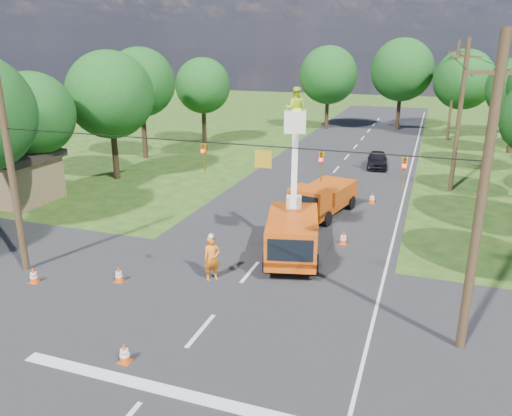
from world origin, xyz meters
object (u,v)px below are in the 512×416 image
at_px(bucket_truck, 292,224).
at_px(traffic_cone_1, 313,260).
at_px(tree_left_f, 203,86).
at_px(traffic_cone_4, 34,275).
at_px(tree_left_c, 32,114).
at_px(ground_worker, 212,258).
at_px(tree_left_e, 141,82).
at_px(traffic_cone_3, 119,274).
at_px(distant_car, 377,160).
at_px(traffic_cone_2, 343,238).
at_px(traffic_cone_0, 124,353).
at_px(pole_left, 11,171).
at_px(pole_right_far, 453,90).
at_px(tree_left_d, 110,95).
at_px(pole_right_mid, 459,115).
at_px(second_truck, 323,198).
at_px(tree_far_b, 402,70).
at_px(tree_far_c, 464,80).
at_px(traffic_cone_6, 372,198).
at_px(shed, 10,176).
at_px(pole_right_near, 481,200).
at_px(tree_far_a, 328,75).

bearing_deg(bucket_truck, traffic_cone_1, -47.56).
bearing_deg(tree_left_f, traffic_cone_1, -55.94).
height_order(traffic_cone_4, tree_left_c, tree_left_c).
distance_m(ground_worker, tree_left_e, 26.01).
relative_size(traffic_cone_3, tree_left_e, 0.08).
relative_size(distant_car, traffic_cone_2, 5.49).
relative_size(traffic_cone_0, pole_left, 0.08).
xyz_separation_m(pole_right_far, tree_left_d, (-23.50, -25.00, 1.02)).
relative_size(pole_right_mid, tree_left_d, 1.08).
distance_m(second_truck, tree_left_d, 17.40).
bearing_deg(ground_worker, second_truck, 33.73).
xyz_separation_m(tree_left_d, tree_left_f, (0.20, 15.00, -0.44)).
relative_size(distant_car, traffic_cone_4, 5.49).
distance_m(pole_left, tree_left_e, 23.26).
distance_m(traffic_cone_4, tree_far_b, 47.72).
height_order(ground_worker, tree_far_b, tree_far_b).
height_order(tree_left_f, tree_far_b, tree_far_b).
bearing_deg(tree_left_c, traffic_cone_3, -36.76).
xyz_separation_m(traffic_cone_1, tree_far_c, (7.04, 37.54, 5.70)).
xyz_separation_m(traffic_cone_0, traffic_cone_6, (5.26, 19.43, 0.00)).
relative_size(tree_left_c, tree_far_b, 0.78).
bearing_deg(traffic_cone_6, tree_far_b, 91.50).
xyz_separation_m(traffic_cone_0, tree_far_b, (4.47, 49.41, 6.45)).
bearing_deg(ground_worker, traffic_cone_4, 160.67).
bearing_deg(shed, tree_left_f, 81.72).
bearing_deg(distant_car, second_truck, -102.56).
relative_size(distant_car, tree_left_c, 0.48).
bearing_deg(tree_far_b, traffic_cone_1, -90.76).
relative_size(tree_far_b, tree_far_c, 1.12).
relative_size(bucket_truck, tree_left_c, 0.97).
distance_m(tree_far_b, tree_far_c, 7.20).
bearing_deg(traffic_cone_1, traffic_cone_6, 82.86).
relative_size(traffic_cone_2, traffic_cone_6, 1.00).
distance_m(traffic_cone_1, pole_right_far, 36.36).
bearing_deg(pole_right_mid, traffic_cone_0, -112.21).
xyz_separation_m(traffic_cone_1, tree_left_c, (-18.96, 4.54, 5.08)).
xyz_separation_m(tree_far_b, tree_far_c, (6.50, -3.00, -0.75)).
relative_size(pole_right_far, tree_left_e, 1.06).
bearing_deg(ground_worker, pole_right_near, -52.17).
distance_m(second_truck, traffic_cone_3, 12.96).
distance_m(pole_right_near, tree_far_a, 45.08).
bearing_deg(tree_left_f, tree_far_b, 40.12).
relative_size(traffic_cone_4, pole_right_near, 0.07).
distance_m(pole_left, tree_far_b, 46.76).
height_order(bucket_truck, tree_far_b, tree_far_b).
relative_size(distant_car, pole_right_mid, 0.39).
height_order(second_truck, traffic_cone_4, second_truck).
bearing_deg(traffic_cone_2, tree_left_e, 144.43).
bearing_deg(traffic_cone_0, distant_car, 81.44).
height_order(second_truck, tree_far_b, tree_far_b).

